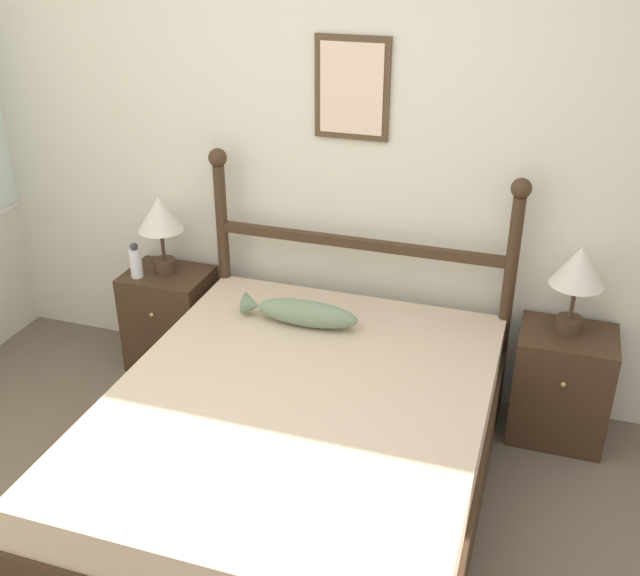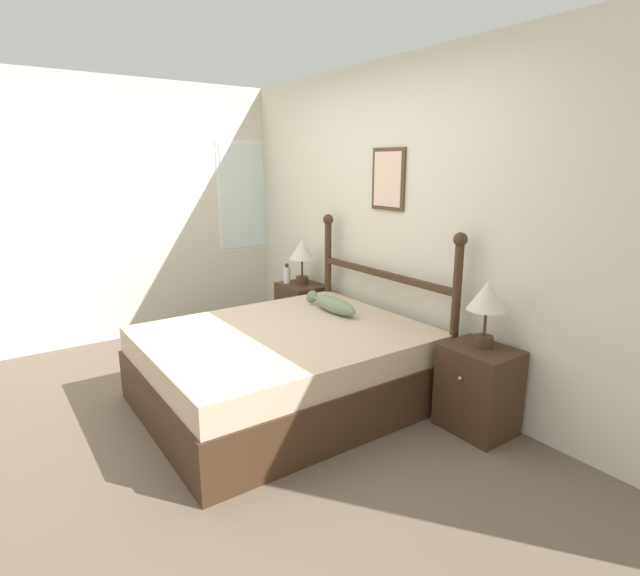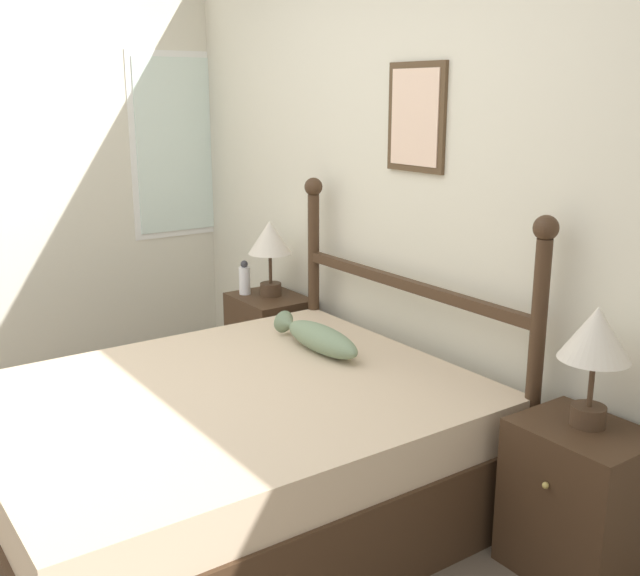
# 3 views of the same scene
# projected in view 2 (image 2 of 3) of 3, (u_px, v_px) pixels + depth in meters

# --- Properties ---
(ground_plane) EXTENTS (16.00, 16.00, 0.00)m
(ground_plane) POSITION_uv_depth(u_px,v_px,m) (200.00, 421.00, 3.47)
(ground_plane) COLOR brown
(wall_back) EXTENTS (6.40, 0.08, 2.55)m
(wall_back) POSITION_uv_depth(u_px,v_px,m) (390.00, 222.00, 4.13)
(wall_back) COLOR beige
(wall_back) RESTS_ON ground_plane
(wall_left) EXTENTS (0.08, 6.40, 2.55)m
(wall_left) POSITION_uv_depth(u_px,v_px,m) (112.00, 213.00, 4.87)
(wall_left) COLOR beige
(wall_left) RESTS_ON ground_plane
(bed) EXTENTS (1.59, 1.96, 0.56)m
(bed) POSITION_uv_depth(u_px,v_px,m) (285.00, 367.00, 3.69)
(bed) COLOR #3D2819
(bed) RESTS_ON ground_plane
(headboard) EXTENTS (1.63, 0.10, 1.29)m
(headboard) POSITION_uv_depth(u_px,v_px,m) (382.00, 289.00, 4.11)
(headboard) COLOR #3D2819
(headboard) RESTS_ON ground_plane
(nightstand_left) EXTENTS (0.46, 0.39, 0.58)m
(nightstand_left) POSITION_uv_depth(u_px,v_px,m) (302.00, 312.00, 5.02)
(nightstand_left) COLOR #3D2819
(nightstand_left) RESTS_ON ground_plane
(nightstand_right) EXTENTS (0.46, 0.39, 0.58)m
(nightstand_right) POSITION_uv_depth(u_px,v_px,m) (478.00, 389.00, 3.31)
(nightstand_right) COLOR #3D2819
(nightstand_right) RESTS_ON ground_plane
(table_lamp_left) EXTENTS (0.25, 0.25, 0.44)m
(table_lamp_left) POSITION_uv_depth(u_px,v_px,m) (302.00, 252.00, 4.90)
(table_lamp_left) COLOR #422D1E
(table_lamp_left) RESTS_ON nightstand_left
(table_lamp_right) EXTENTS (0.25, 0.25, 0.44)m
(table_lamp_right) POSITION_uv_depth(u_px,v_px,m) (487.00, 300.00, 3.18)
(table_lamp_right) COLOR #422D1E
(table_lamp_right) RESTS_ON nightstand_right
(bottle) EXTENTS (0.07, 0.07, 0.20)m
(bottle) POSITION_uv_depth(u_px,v_px,m) (287.00, 274.00, 4.98)
(bottle) COLOR white
(bottle) RESTS_ON nightstand_left
(fish_pillow) EXTENTS (0.59, 0.14, 0.13)m
(fish_pillow) POSITION_uv_depth(u_px,v_px,m) (333.00, 304.00, 4.07)
(fish_pillow) COLOR gray
(fish_pillow) RESTS_ON bed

